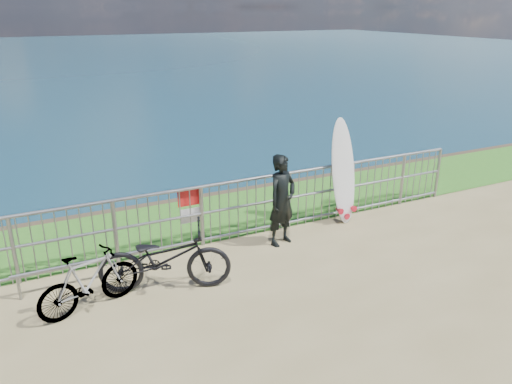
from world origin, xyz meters
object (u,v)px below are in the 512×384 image
surfboard (343,175)px  bicycle_far (89,281)px  surfer (282,200)px  bicycle_near (165,258)px

surfboard → bicycle_far: size_ratio=1.40×
surfer → bicycle_far: 3.48m
surfboard → bicycle_far: bearing=-168.0°
bicycle_near → bicycle_far: bicycle_near is taller
surfboard → bicycle_near: bearing=-165.6°
surfer → surfboard: (1.55, 0.38, 0.12)m
bicycle_near → bicycle_far: (-1.10, -0.06, -0.07)m
surfboard → bicycle_far: surfboard is taller
surfer → bicycle_near: bearing=175.6°
bicycle_near → bicycle_far: size_ratio=1.32×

